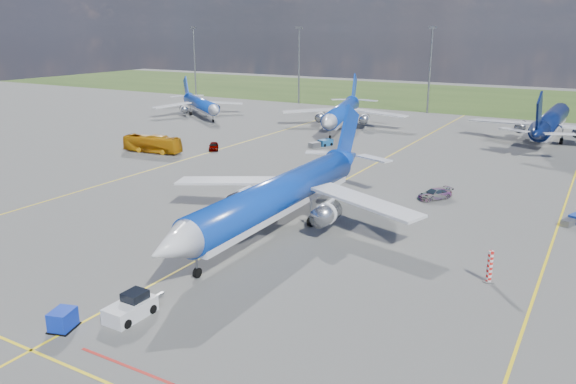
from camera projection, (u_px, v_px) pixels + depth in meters
The scene contains 17 objects.
ground at pixel (205, 256), 56.63m from camera, with size 400.00×400.00×0.00m, color #50504E.
grass_strip at pixel (494, 99), 181.35m from camera, with size 400.00×80.00×0.01m, color #2D4719.
taxiway_lines at pixel (328, 190), 79.58m from camera, with size 60.25×160.00×0.02m.
floodlight_masts at pixel (509, 68), 139.77m from camera, with size 202.20×0.50×22.70m.
warning_post at pixel (490, 267), 50.39m from camera, with size 0.50×0.50×3.00m, color red.
bg_jet_nw at pixel (201, 116), 147.10m from camera, with size 26.12×34.28×8.98m, color #0C38AC, non-canonical shape.
bg_jet_nnw at pixel (341, 129), 128.61m from camera, with size 31.37×41.17×10.78m, color #0C38AC, non-canonical shape.
bg_jet_n at pixel (548, 140), 115.19m from camera, with size 33.08×43.41×11.37m, color #07133C, non-canonical shape.
main_airliner at pixel (279, 229), 64.18m from camera, with size 34.08×44.73×11.71m, color #0C38AC, non-canonical shape.
pushback_tug at pixel (132, 307), 44.50m from camera, with size 2.20×5.80×1.96m.
uld_container at pixel (63, 320), 42.69m from camera, with size 1.54×1.92×1.54m, color #0D2AB7.
apron_bus at pixel (152, 144), 103.44m from camera, with size 2.67×11.41×3.18m, color #C27B0B.
service_car_a at pixel (214, 146), 105.78m from camera, with size 1.73×4.31×1.47m, color #999999.
service_car_b at pixel (313, 170), 88.64m from camera, with size 2.04×4.42×1.23m, color #999999.
service_car_c at pixel (435, 194), 75.30m from camera, with size 2.02×4.96×1.44m, color #999999.
baggage_tug_w at pixel (574, 220), 66.01m from camera, with size 2.56×4.33×0.94m.
baggage_tug_c at pixel (322, 143), 109.19m from camera, with size 3.21×5.49×1.20m.
Camera 1 is at (33.50, -41.34, 22.08)m, focal length 35.00 mm.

